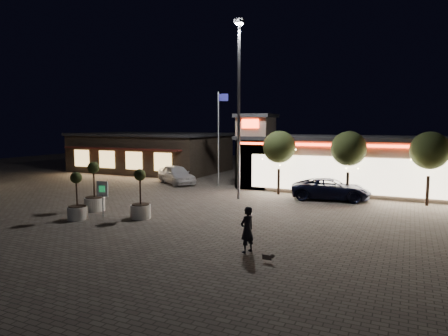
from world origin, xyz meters
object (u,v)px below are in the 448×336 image
at_px(white_sedan, 176,174).
at_px(planter_left, 94,196).
at_px(pickup_truck, 331,189).
at_px(pedestrian, 247,230).
at_px(planter_mid, 77,205).
at_px(valet_sign, 103,192).

xyz_separation_m(white_sedan, planter_left, (1.49, -11.74, 0.09)).
xyz_separation_m(pickup_truck, planter_left, (-12.31, -9.85, 0.18)).
bearing_deg(pedestrian, planter_left, -83.74).
distance_m(pickup_truck, planter_mid, 16.65).
relative_size(white_sedan, planter_mid, 1.85).
xyz_separation_m(pickup_truck, pedestrian, (-0.96, -13.30, 0.20)).
height_order(pedestrian, planter_mid, planter_mid).
relative_size(planter_left, planter_mid, 1.13).
relative_size(pickup_truck, pedestrian, 2.83).
bearing_deg(pickup_truck, planter_mid, 127.16).
relative_size(planter_left, valet_sign, 1.47).
distance_m(pickup_truck, white_sedan, 13.93).
relative_size(white_sedan, planter_left, 1.63).
xyz_separation_m(pickup_truck, planter_mid, (-11.57, -11.98, 0.07)).
bearing_deg(planter_left, white_sedan, 97.24).
bearing_deg(pickup_truck, pedestrian, 167.04).
bearing_deg(valet_sign, pickup_truck, 45.13).
distance_m(pickup_truck, pedestrian, 13.34).
bearing_deg(white_sedan, pickup_truck, -63.22).
height_order(planter_left, planter_mid, planter_left).
xyz_separation_m(pickup_truck, white_sedan, (-13.80, 1.89, 0.09)).
height_order(pickup_truck, pedestrian, pedestrian).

